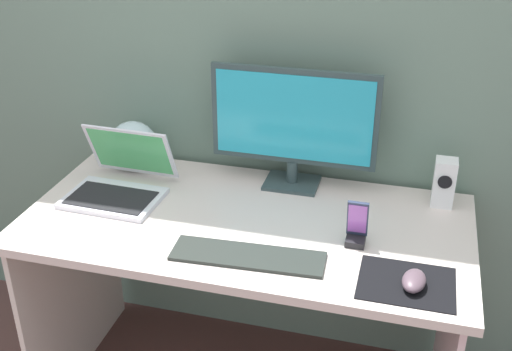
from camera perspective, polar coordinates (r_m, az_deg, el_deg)
wall_back at (r=2.10m, az=1.90°, el=13.71°), size 6.00×0.04×2.50m
desk at (r=2.04m, az=-0.88°, el=-7.63°), size 1.37×0.68×0.73m
monitor at (r=2.06m, az=3.39°, el=4.70°), size 0.55×0.14×0.41m
speaker_right at (r=2.08m, az=16.54°, el=-0.61°), size 0.07×0.07×0.16m
laptop at (r=2.12m, az=-12.22°, el=-0.61°), size 0.31×0.31×0.21m
fishbowl at (r=2.28m, az=-10.98°, el=2.66°), size 0.17×0.17×0.17m
keyboard_external at (r=1.77m, az=-0.73°, el=-7.25°), size 0.43×0.14×0.01m
mousepad at (r=1.72m, az=13.36°, el=-9.39°), size 0.25×0.20×0.00m
mouse at (r=1.70m, az=14.01°, el=-9.16°), size 0.07×0.11×0.04m
phone_in_dock at (r=1.83m, az=9.02°, el=-4.75°), size 0.06×0.06×0.14m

